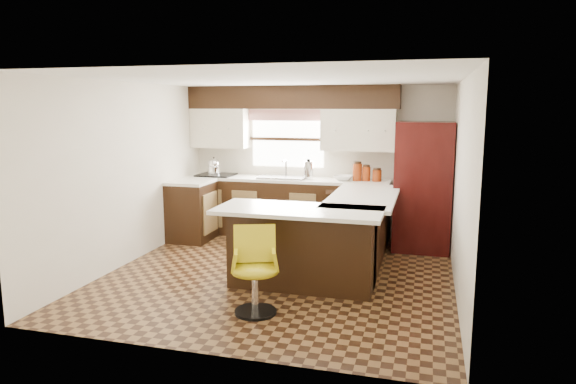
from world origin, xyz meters
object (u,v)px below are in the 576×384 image
(peninsula_long, at_px, (359,232))
(refrigerator, at_px, (423,186))
(bar_chair, at_px, (255,271))
(peninsula_return, at_px, (302,249))

(peninsula_long, distance_m, refrigerator, 1.40)
(bar_chair, bearing_deg, peninsula_return, 53.96)
(peninsula_long, height_order, refrigerator, refrigerator)
(peninsula_return, bearing_deg, refrigerator, 57.25)
(peninsula_return, relative_size, refrigerator, 0.88)
(peninsula_return, distance_m, bar_chair, 0.94)
(peninsula_return, xyz_separation_m, refrigerator, (1.31, 2.03, 0.48))
(peninsula_return, bearing_deg, bar_chair, -106.57)
(peninsula_long, xyz_separation_m, peninsula_return, (-0.53, -0.97, 0.00))
(refrigerator, relative_size, bar_chair, 2.12)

